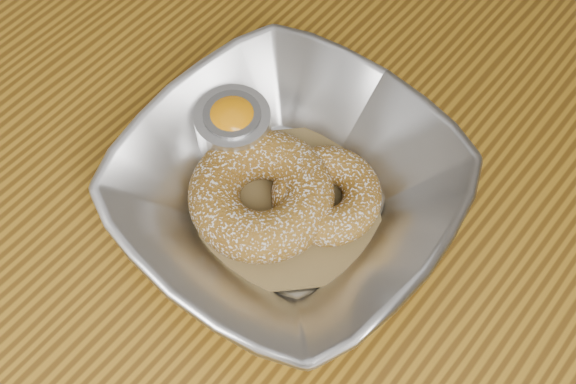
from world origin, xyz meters
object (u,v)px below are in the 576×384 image
Objects in this scene: serving_bowl at (288,191)px; donut_back at (326,195)px; ramekin at (234,129)px; donut_front at (261,195)px; table at (222,172)px.

serving_bowl is 2.91× the size of donut_back.
serving_bowl is at bearing -11.35° from ramekin.
ramekin is at bearing -176.59° from donut_back.
donut_back is 0.09m from ramekin.
donut_back is 0.76× the size of donut_front.
ramekin reaches higher than serving_bowl.
donut_front is 1.86× the size of ramekin.
ramekin reaches higher than donut_back.
serving_bowl reaches higher than table.
donut_back reaches higher than table.
table is 0.17m from donut_front.
serving_bowl is 0.03m from donut_back.
serving_bowl is 2.22× the size of donut_front.
ramekin is at bearing 168.65° from serving_bowl.
donut_front is (0.10, -0.04, 0.13)m from table.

